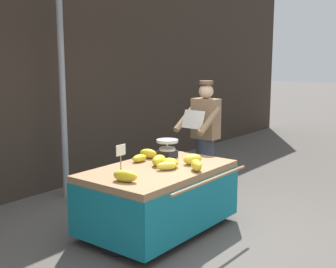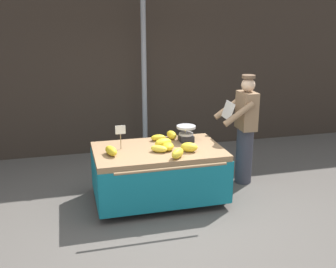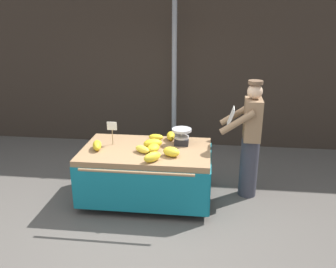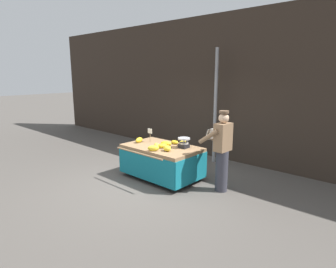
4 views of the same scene
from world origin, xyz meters
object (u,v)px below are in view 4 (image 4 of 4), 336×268
(banana_bunch_3, at_px, (139,140))
(banana_bunch_0, at_px, (175,142))
(vendor_person, at_px, (222,151))
(banana_bunch_4, at_px, (153,148))
(banana_bunch_1, at_px, (183,143))
(banana_bunch_5, at_px, (167,148))
(price_sign, at_px, (150,132))
(street_pole, at_px, (215,107))
(banana_bunch_6, at_px, (163,146))
(weighing_scale, at_px, (184,143))
(banana_bunch_2, at_px, (157,145))
(banana_bunch_7, at_px, (166,144))
(banana_cart, at_px, (162,155))

(banana_bunch_3, bearing_deg, banana_bunch_0, 31.91)
(banana_bunch_0, bearing_deg, vendor_person, -2.84)
(banana_bunch_4, bearing_deg, banana_bunch_0, 95.25)
(banana_bunch_1, xyz_separation_m, banana_bunch_5, (0.08, -0.63, 0.00))
(price_sign, bearing_deg, banana_bunch_0, 23.34)
(street_pole, bearing_deg, banana_bunch_3, -113.19)
(banana_bunch_1, bearing_deg, vendor_person, -5.41)
(banana_bunch_6, bearing_deg, weighing_scale, 42.42)
(banana_bunch_2, distance_m, banana_bunch_4, 0.34)
(weighing_scale, height_order, banana_bunch_7, weighing_scale)
(banana_bunch_2, xyz_separation_m, vendor_person, (1.47, 0.44, 0.05))
(street_pole, xyz_separation_m, banana_bunch_1, (0.10, -1.51, -0.72))
(banana_bunch_5, bearing_deg, banana_bunch_0, 116.42)
(weighing_scale, relative_size, banana_bunch_4, 1.09)
(banana_bunch_2, relative_size, banana_bunch_7, 0.90)
(street_pole, relative_size, banana_bunch_7, 11.82)
(banana_bunch_1, distance_m, banana_bunch_2, 0.64)
(banana_bunch_5, relative_size, banana_bunch_6, 1.10)
(banana_bunch_4, height_order, vendor_person, vendor_person)
(weighing_scale, relative_size, banana_bunch_0, 1.28)
(price_sign, relative_size, banana_bunch_1, 1.37)
(banana_bunch_2, relative_size, banana_bunch_6, 1.10)
(banana_bunch_6, bearing_deg, vendor_person, 16.40)
(street_pole, height_order, weighing_scale, street_pole)
(banana_bunch_7, height_order, vendor_person, vendor_person)
(banana_bunch_3, height_order, banana_bunch_7, banana_bunch_7)
(weighing_scale, xyz_separation_m, price_sign, (-0.98, -0.13, 0.13))
(banana_cart, bearing_deg, banana_bunch_7, 35.19)
(weighing_scale, bearing_deg, banana_bunch_6, -137.58)
(weighing_scale, xyz_separation_m, banana_bunch_0, (-0.39, 0.13, -0.07))
(banana_bunch_2, xyz_separation_m, banana_bunch_3, (-0.64, 0.04, 0.01))
(street_pole, distance_m, price_sign, 2.01)
(price_sign, relative_size, vendor_person, 0.20)
(street_pole, bearing_deg, vendor_person, -52.48)
(banana_bunch_2, bearing_deg, banana_bunch_1, 59.22)
(banana_bunch_1, relative_size, banana_bunch_2, 1.05)
(banana_cart, height_order, price_sign, price_sign)
(banana_cart, distance_m, banana_bunch_7, 0.29)
(banana_bunch_6, xyz_separation_m, banana_bunch_7, (-0.03, 0.15, 0.01))
(street_pole, distance_m, banana_bunch_3, 2.31)
(banana_bunch_2, xyz_separation_m, banana_bunch_7, (0.11, 0.20, 0.01))
(weighing_scale, bearing_deg, banana_bunch_1, 135.74)
(banana_bunch_1, distance_m, vendor_person, 1.15)
(banana_bunch_5, bearing_deg, street_pole, 94.78)
(banana_cart, relative_size, price_sign, 5.32)
(banana_bunch_2, height_order, banana_bunch_4, banana_bunch_4)
(banana_bunch_5, xyz_separation_m, vendor_person, (1.07, 0.52, 0.03))
(banana_bunch_4, bearing_deg, banana_cart, 109.71)
(banana_bunch_0, relative_size, vendor_person, 0.13)
(price_sign, distance_m, banana_bunch_7, 0.62)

